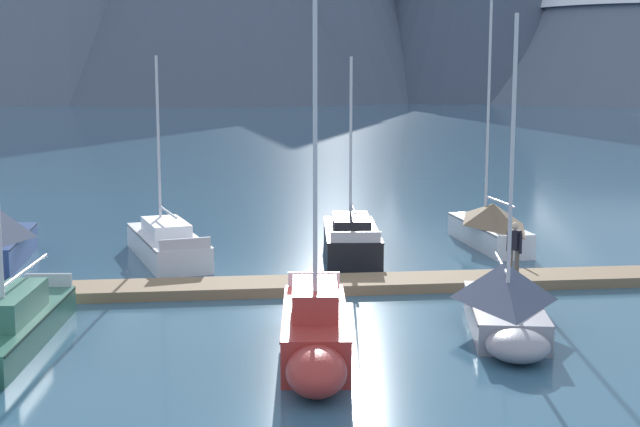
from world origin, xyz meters
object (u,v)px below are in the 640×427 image
Objects in this scene: sailboat_mid_dock_port at (165,241)px; sailboat_end_of_dock at (488,224)px; sailboat_second_berth at (8,330)px; sailboat_far_berth at (351,237)px; person_on_dock at (514,246)px; sailboat_mid_dock_starboard at (315,332)px; sailboat_outer_slip at (506,301)px.

sailboat_mid_dock_port is 0.79× the size of sailboat_end_of_dock.
sailboat_second_berth is 14.24m from sailboat_far_berth.
sailboat_far_berth is at bearing 129.98° from person_on_dock.
sailboat_mid_dock_starboard reaches higher than sailboat_far_berth.
sailboat_mid_dock_starboard is at bearing -68.13° from sailboat_mid_dock_port.
sailboat_end_of_dock is (5.27, 1.24, 0.22)m from sailboat_far_berth.
sailboat_mid_dock_port is 0.92× the size of sailboat_outer_slip.
sailboat_end_of_dock is 5.35× the size of person_on_dock.
sailboat_mid_dock_port reaches higher than sailboat_far_berth.
sailboat_second_berth is 1.07× the size of sailboat_outer_slip.
person_on_dock is (1.45, 4.67, 0.48)m from sailboat_outer_slip.
sailboat_outer_slip is 11.48m from sailboat_end_of_dock.
sailboat_second_berth is at bearing -156.70° from person_on_dock.
sailboat_mid_dock_port is at bearing 154.98° from person_on_dock.
sailboat_second_berth is 11.18m from sailboat_mid_dock_port.
sailboat_outer_slip is at bearing 5.24° from sailboat_second_berth.
sailboat_mid_dock_starboard is at bearing -118.13° from sailboat_end_of_dock.
person_on_dock is at bearing -50.02° from sailboat_far_berth.
sailboat_mid_dock_port is at bearing 78.10° from sailboat_second_berth.
sailboat_end_of_dock is at bearing 61.87° from sailboat_mid_dock_starboard.
sailboat_mid_dock_port is at bearing -178.53° from sailboat_far_berth.
sailboat_outer_slip is at bearing 22.73° from sailboat_mid_dock_starboard.
sailboat_mid_dock_starboard is at bearing -98.66° from sailboat_far_berth.
sailboat_mid_dock_starboard reaches higher than sailboat_outer_slip.
sailboat_end_of_dock reaches higher than sailboat_far_berth.
person_on_dock is at bearing -25.02° from sailboat_mid_dock_port.
sailboat_far_berth is at bearing 106.81° from sailboat_outer_slip.
sailboat_mid_dock_port is 0.87× the size of sailboat_mid_dock_starboard.
sailboat_mid_dock_starboard is at bearing -133.27° from person_on_dock.
sailboat_far_berth is at bearing 51.27° from sailboat_second_berth.
sailboat_mid_dock_port is 12.80m from sailboat_mid_dock_starboard.
sailboat_mid_dock_port reaches higher than person_on_dock.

